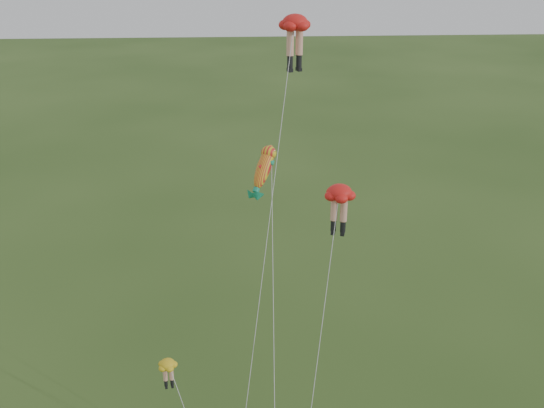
{
  "coord_description": "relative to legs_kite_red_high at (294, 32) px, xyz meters",
  "views": [
    {
      "loc": [
        0.33,
        -22.33,
        26.12
      ],
      "look_at": [
        1.94,
        6.0,
        13.43
      ],
      "focal_mm": 40.0,
      "sensor_mm": 36.0,
      "label": 1
    }
  ],
  "objects": [
    {
      "name": "legs_kite_red_high",
      "position": [
        0.0,
        0.0,
        0.0
      ],
      "size": [
        4.74,
        10.32,
        22.46
      ],
      "rotation": [
        0.0,
        0.0,
        0.36
      ],
      "color": "red",
      "rests_on": "ground"
    },
    {
      "name": "legs_kite_red_mid",
      "position": [
        1.91,
        -4.43,
        -7.4
      ],
      "size": [
        3.75,
        8.52,
        14.95
      ],
      "rotation": [
        0.0,
        0.0,
        -0.29
      ],
      "color": "red",
      "rests_on": "ground"
    },
    {
      "name": "legs_kite_yellow",
      "position": [
        -6.56,
        -7.59,
        -14.99
      ],
      "size": [
        3.19,
        3.77,
        7.25
      ],
      "rotation": [
        0.0,
        0.0,
        0.16
      ],
      "color": "gold",
      "rests_on": "ground"
    },
    {
      "name": "fish_kite",
      "position": [
        -1.57,
        0.11,
        -7.43
      ],
      "size": [
        2.04,
        12.13,
        15.57
      ],
      "rotation": [
        0.88,
        0.0,
        -0.56
      ],
      "color": "gold",
      "rests_on": "ground"
    }
  ]
}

